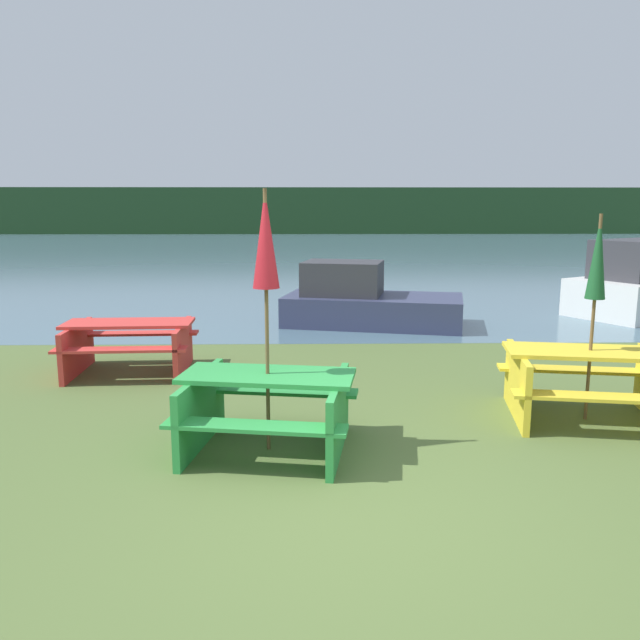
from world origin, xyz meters
name	(u,v)px	position (x,y,z in m)	size (l,w,h in m)	color
ground_plane	(360,516)	(0.00, 0.00, 0.00)	(60.00, 60.00, 0.00)	#516633
water	(315,249)	(0.00, 31.09, 0.00)	(60.00, 50.00, 0.00)	slate
far_treeline	(312,211)	(0.00, 51.09, 2.00)	(80.00, 1.60, 4.00)	#1E3D1E
picnic_table_green	(268,404)	(-0.78, 1.36, 0.46)	(1.84, 1.62, 0.76)	green
picnic_table_yellow	(588,378)	(2.69, 2.16, 0.47)	(1.99, 1.66, 0.79)	yellow
picnic_table_red	(130,341)	(-2.92, 4.26, 0.45)	(1.82, 1.45, 0.74)	red
umbrella_darkgreen	(598,261)	(2.69, 2.16, 1.76)	(0.21, 0.21, 2.26)	brown
umbrella_crimson	(266,243)	(-0.78, 1.36, 2.00)	(0.25, 0.25, 2.50)	brown
boat	(365,302)	(0.76, 7.89, 0.46)	(3.76, 2.41, 1.26)	#333856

